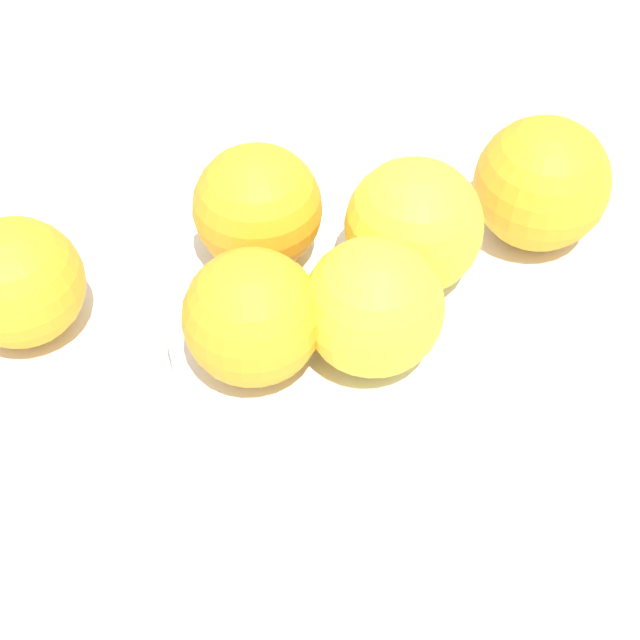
# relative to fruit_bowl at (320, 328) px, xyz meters

# --- Properties ---
(ground_plane) EXTENTS (1.10, 1.10, 0.02)m
(ground_plane) POSITION_rel_fruit_bowl_xyz_m (0.00, 0.00, -0.04)
(ground_plane) COLOR silver
(fruit_bowl) EXTENTS (0.17, 0.17, 0.06)m
(fruit_bowl) POSITION_rel_fruit_bowl_xyz_m (0.00, 0.00, 0.00)
(fruit_bowl) COLOR white
(fruit_bowl) RESTS_ON ground_plane
(orange_in_bowl_0) EXTENTS (0.07, 0.07, 0.07)m
(orange_in_bowl_0) POSITION_rel_fruit_bowl_xyz_m (0.04, -0.03, 0.06)
(orange_in_bowl_0) COLOR yellow
(orange_in_bowl_0) RESTS_ON fruit_bowl
(orange_in_bowl_1) EXTENTS (0.07, 0.07, 0.07)m
(orange_in_bowl_1) POSITION_rel_fruit_bowl_xyz_m (-0.04, 0.02, 0.06)
(orange_in_bowl_1) COLOR #F9A823
(orange_in_bowl_1) RESTS_ON fruit_bowl
(orange_in_bowl_2) EXTENTS (0.07, 0.07, 0.07)m
(orange_in_bowl_2) POSITION_rel_fruit_bowl_xyz_m (0.04, 0.03, 0.07)
(orange_in_bowl_2) COLOR yellow
(orange_in_bowl_2) RESTS_ON fruit_bowl
(orange_in_bowl_3) EXTENTS (0.07, 0.07, 0.07)m
(orange_in_bowl_3) POSITION_rel_fruit_bowl_xyz_m (-0.01, -0.06, 0.06)
(orange_in_bowl_3) COLOR #F9A823
(orange_in_bowl_3) RESTS_ON fruit_bowl
(orange_loose_0) EXTENTS (0.09, 0.09, 0.09)m
(orange_loose_0) POSITION_rel_fruit_bowl_xyz_m (0.09, 0.15, 0.02)
(orange_loose_0) COLOR #F9A823
(orange_loose_0) RESTS_ON ground_plane
(orange_loose_1) EXTENTS (0.08, 0.08, 0.08)m
(orange_loose_1) POSITION_rel_fruit_bowl_xyz_m (-0.17, -0.04, 0.01)
(orange_loose_1) COLOR #F9A823
(orange_loose_1) RESTS_ON ground_plane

